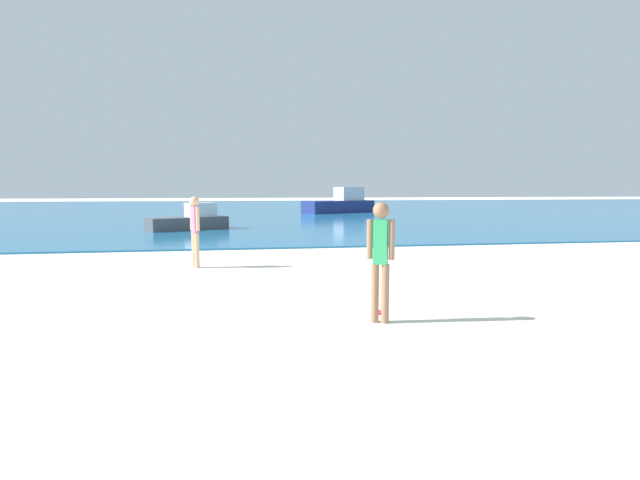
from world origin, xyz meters
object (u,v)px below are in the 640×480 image
(boat_near, at_px, (191,220))
(boat_far, at_px, (341,204))
(frisbee, at_px, (379,312))
(person_distant, at_px, (195,227))
(person_standing, at_px, (381,255))

(boat_near, bearing_deg, boat_far, -152.22)
(frisbee, height_order, boat_near, boat_near)
(person_distant, distance_m, boat_near, 11.14)
(person_standing, height_order, frisbee, person_standing)
(person_distant, xyz_separation_m, boat_near, (-1.07, 11.08, -0.52))
(person_standing, xyz_separation_m, frisbee, (0.14, 0.53, -0.99))
(person_standing, xyz_separation_m, person_distant, (-3.05, 5.65, -0.00))
(person_standing, height_order, boat_far, boat_far)
(boat_near, bearing_deg, person_standing, 76.34)
(frisbee, height_order, person_distant, person_distant)
(person_distant, bearing_deg, frisbee, -178.87)
(person_distant, relative_size, boat_far, 0.29)
(boat_near, distance_m, boat_far, 17.72)
(frisbee, relative_size, boat_near, 0.07)
(person_standing, distance_m, frisbee, 1.13)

